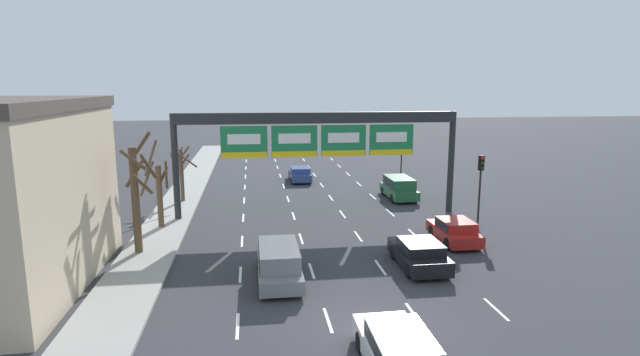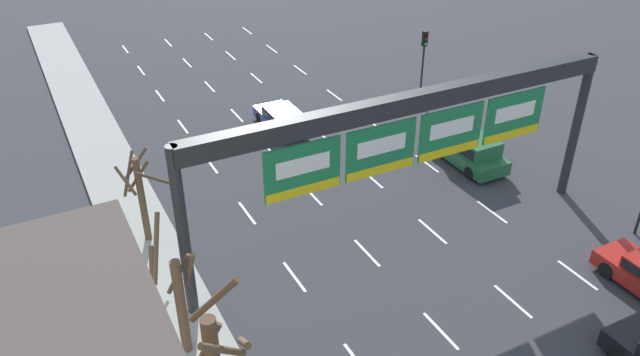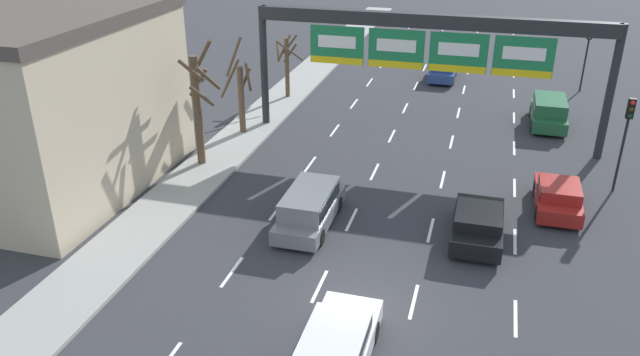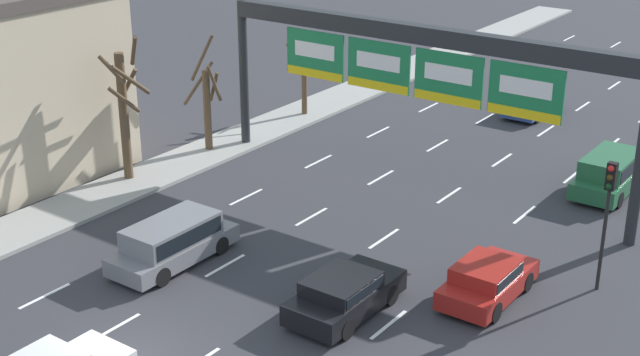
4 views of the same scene
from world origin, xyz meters
name	(u,v)px [view 4 (image 4 of 4)]	position (x,y,z in m)	size (l,w,h in m)	color
lane_dashes	(382,206)	(0.00, 13.50, 0.00)	(10.02, 67.00, 0.01)	white
sign_gantry	(417,56)	(0.00, 15.78, 5.64)	(18.51, 0.70, 6.84)	#232628
car_red	(487,279)	(6.64, 9.15, 0.71)	(1.83, 3.94, 1.33)	maroon
suv_grey	(173,240)	(-3.22, 5.13, 0.89)	(1.90, 4.79, 1.58)	slate
suv_green	(610,171)	(6.78, 20.14, 0.92)	(1.92, 4.48, 1.65)	#235B38
car_blue	(532,102)	(-0.04, 28.05, 0.70)	(1.82, 4.05, 1.30)	navy
car_black	(344,293)	(3.46, 5.77, 0.72)	(1.96, 4.18, 1.34)	black
traffic_light_mid_block	(608,200)	(9.29, 11.86, 3.17)	(0.30, 0.35, 4.42)	black
tree_bare_closest	(125,107)	(-10.05, 9.47, 3.28)	(1.60, 1.97, 6.18)	brown
tree_bare_second	(304,70)	(-9.41, 20.94, 2.44)	(2.03, 1.92, 4.03)	brown
tree_bare_third	(207,100)	(-9.86, 14.18, 2.45)	(1.65, 1.59, 5.18)	brown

